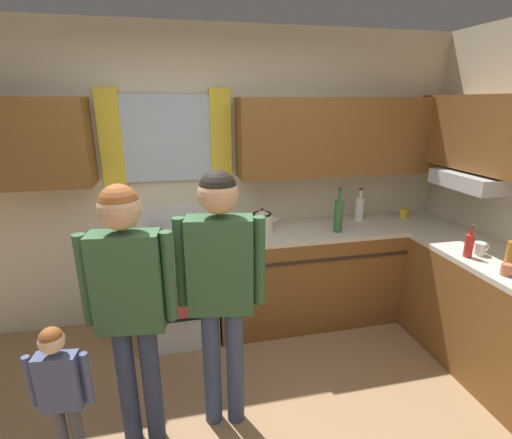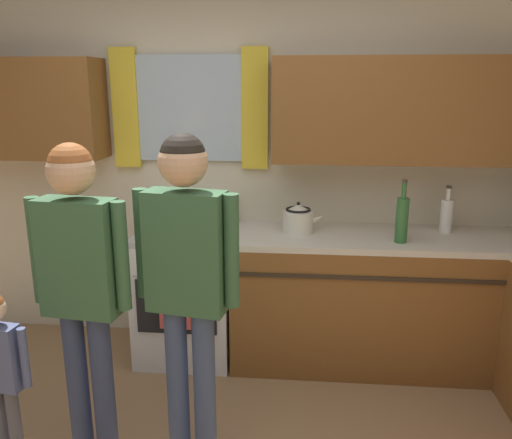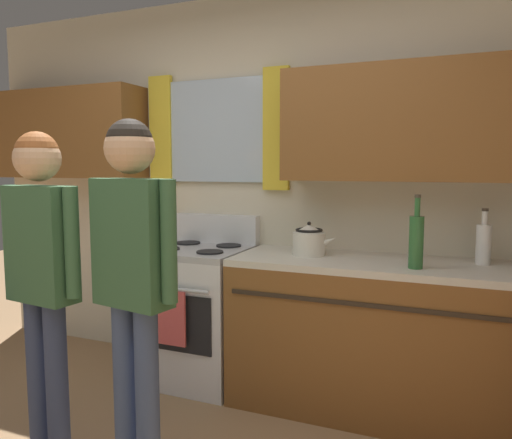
# 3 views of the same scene
# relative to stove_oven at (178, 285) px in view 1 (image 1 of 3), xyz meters

# --- Properties ---
(back_wall_unit) EXTENTS (4.60, 0.42, 2.60)m
(back_wall_unit) POSITION_rel_stove_oven_xyz_m (0.35, 0.28, 0.98)
(back_wall_unit) COLOR beige
(back_wall_unit) RESTS_ON ground
(kitchen_counter_run) EXTENTS (2.27, 2.20, 0.90)m
(kitchen_counter_run) POSITION_rel_stove_oven_xyz_m (1.81, -0.46, -0.02)
(kitchen_counter_run) COLOR brown
(kitchen_counter_run) RESTS_ON ground
(stove_oven) EXTENTS (0.64, 0.67, 1.10)m
(stove_oven) POSITION_rel_stove_oven_xyz_m (0.00, 0.00, 0.00)
(stove_oven) COLOR silver
(stove_oven) RESTS_ON ground
(bottle_sauce_red) EXTENTS (0.06, 0.06, 0.25)m
(bottle_sauce_red) POSITION_rel_stove_oven_xyz_m (2.10, -0.87, 0.53)
(bottle_sauce_red) COLOR red
(bottle_sauce_red) RESTS_ON kitchen_counter_run
(bottle_wine_green) EXTENTS (0.08, 0.08, 0.39)m
(bottle_wine_green) POSITION_rel_stove_oven_xyz_m (1.40, -0.14, 0.58)
(bottle_wine_green) COLOR #2D6633
(bottle_wine_green) RESTS_ON kitchen_counter_run
(bottle_oil_amber) EXTENTS (0.06, 0.06, 0.29)m
(bottle_oil_amber) POSITION_rel_stove_oven_xyz_m (2.21, -1.11, 0.54)
(bottle_oil_amber) COLOR #B27223
(bottle_oil_amber) RESTS_ON kitchen_counter_run
(bottle_milk_white) EXTENTS (0.08, 0.08, 0.31)m
(bottle_milk_white) POSITION_rel_stove_oven_xyz_m (1.73, 0.12, 0.55)
(bottle_milk_white) COLOR white
(bottle_milk_white) RESTS_ON kitchen_counter_run
(mug_mustard_yellow) EXTENTS (0.12, 0.08, 0.09)m
(mug_mustard_yellow) POSITION_rel_stove_oven_xyz_m (2.20, 0.09, 0.48)
(mug_mustard_yellow) COLOR gold
(mug_mustard_yellow) RESTS_ON kitchen_counter_run
(cup_terracotta) EXTENTS (0.11, 0.07, 0.08)m
(cup_terracotta) POSITION_rel_stove_oven_xyz_m (2.12, -1.18, 0.47)
(cup_terracotta) COLOR #B76642
(cup_terracotta) RESTS_ON kitchen_counter_run
(mug_ceramic_white) EXTENTS (0.13, 0.08, 0.09)m
(mug_ceramic_white) POSITION_rel_stove_oven_xyz_m (2.21, -0.85, 0.48)
(mug_ceramic_white) COLOR white
(mug_ceramic_white) RESTS_ON kitchen_counter_run
(stovetop_kettle) EXTENTS (0.27, 0.20, 0.21)m
(stovetop_kettle) POSITION_rel_stove_oven_xyz_m (0.76, 0.02, 0.53)
(stovetop_kettle) COLOR silver
(stovetop_kettle) RESTS_ON kitchen_counter_run
(adult_holding_child) EXTENTS (0.50, 0.22, 1.61)m
(adult_holding_child) POSITION_rel_stove_oven_xyz_m (-0.25, -1.09, 0.54)
(adult_holding_child) COLOR #2D3856
(adult_holding_child) RESTS_ON ground
(adult_in_plaid) EXTENTS (0.51, 0.22, 1.65)m
(adult_in_plaid) POSITION_rel_stove_oven_xyz_m (0.25, -1.06, 0.57)
(adult_in_plaid) COLOR #38476B
(adult_in_plaid) RESTS_ON ground
(small_child) EXTENTS (0.32, 0.13, 0.94)m
(small_child) POSITION_rel_stove_oven_xyz_m (-0.62, -1.24, 0.12)
(small_child) COLOR #4C4C56
(small_child) RESTS_ON ground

